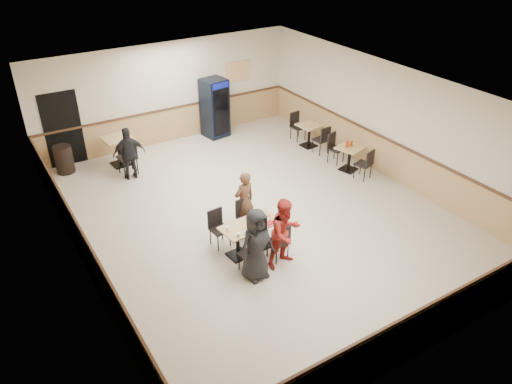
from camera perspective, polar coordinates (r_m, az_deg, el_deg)
ground at (r=11.82m, az=0.05°, el=-2.52°), size 10.00×10.00×0.00m
room_shell at (r=14.28m, az=0.72°, el=6.20°), size 10.00×10.00×10.00m
main_table at (r=10.39m, az=-0.69°, el=-4.71°), size 1.30×0.73×0.67m
main_chairs at (r=10.39m, az=-0.89°, el=-4.89°), size 1.23×1.55×0.85m
diner_woman_left at (r=9.52m, az=0.04°, el=-6.06°), size 0.79×0.56×1.53m
diner_woman_right at (r=9.89m, az=3.36°, el=-4.66°), size 0.79×0.64×1.49m
diner_man_opposite at (r=10.96m, az=-1.34°, el=-1.05°), size 0.55×0.40×1.41m
lone_diner at (r=13.46m, az=-14.28°, el=4.28°), size 0.88×0.48×1.43m
tabletop_clutter at (r=10.28m, az=-0.03°, el=-3.47°), size 1.07×0.60×0.12m
side_table_near at (r=13.80m, az=10.64°, el=4.20°), size 0.80×0.80×0.69m
side_table_near_chair_south at (r=13.46m, az=12.17°, el=3.22°), size 0.50×0.50×0.87m
side_table_near_chair_north at (r=14.18m, az=9.18°, el=4.96°), size 0.50×0.50×0.87m
side_table_far at (r=15.06m, az=6.10°, el=6.85°), size 0.70×0.70×0.69m
side_table_far_chair_south at (r=14.67m, az=7.41°, el=6.02°), size 0.44×0.44×0.88m
side_table_far_chair_north at (r=15.47m, az=4.85°, el=7.48°), size 0.44×0.44×0.88m
condiment_caddy at (r=13.68m, az=10.53°, el=5.45°), size 0.23×0.06×0.20m
back_table at (r=14.34m, az=-15.41°, el=5.00°), size 0.83×0.83×0.82m
back_table_chair_lone at (r=13.78m, az=-14.55°, el=3.95°), size 0.52×0.52×1.03m
pepsi_cooler at (r=15.61m, az=-4.73°, el=9.55°), size 0.78×0.79×1.82m
trash_bin at (r=14.45m, az=-21.10°, el=3.50°), size 0.49×0.49×0.77m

